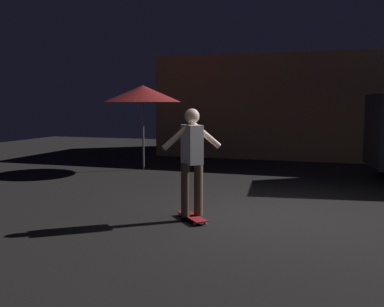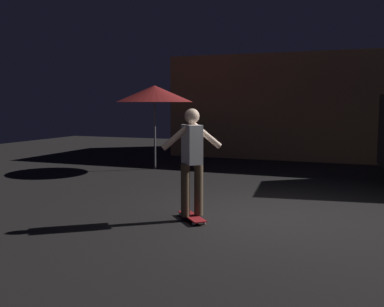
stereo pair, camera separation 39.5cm
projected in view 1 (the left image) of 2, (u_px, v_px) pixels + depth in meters
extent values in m
plane|color=black|center=(267.00, 216.00, 7.39)|extent=(28.00, 28.00, 0.00)
cube|color=#AD7F56|center=(341.00, 107.00, 15.82)|extent=(12.05, 4.41, 3.40)
cylinder|color=slate|center=(143.00, 130.00, 12.47)|extent=(0.05, 0.05, 2.20)
cone|color=#A52626|center=(143.00, 94.00, 12.36)|extent=(2.10, 2.10, 0.45)
cube|color=#AD1E23|center=(192.00, 216.00, 7.12)|extent=(0.67, 0.71, 0.02)
sphere|color=silver|center=(205.00, 223.00, 6.88)|extent=(0.05, 0.05, 0.05)
sphere|color=silver|center=(195.00, 224.00, 6.82)|extent=(0.05, 0.05, 0.05)
sphere|color=silver|center=(189.00, 214.00, 7.43)|extent=(0.05, 0.05, 0.05)
sphere|color=silver|center=(180.00, 215.00, 7.36)|extent=(0.05, 0.05, 0.05)
cylinder|color=brown|center=(198.00, 189.00, 7.12)|extent=(0.14, 0.14, 0.82)
cylinder|color=brown|center=(185.00, 191.00, 7.03)|extent=(0.14, 0.14, 0.82)
cube|color=white|center=(192.00, 144.00, 6.99)|extent=(0.42, 0.43, 0.60)
sphere|color=beige|center=(192.00, 116.00, 6.95)|extent=(0.23, 0.23, 0.23)
cylinder|color=beige|center=(205.00, 134.00, 7.06)|extent=(0.46, 0.43, 0.46)
cylinder|color=beige|center=(179.00, 135.00, 6.89)|extent=(0.46, 0.43, 0.46)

